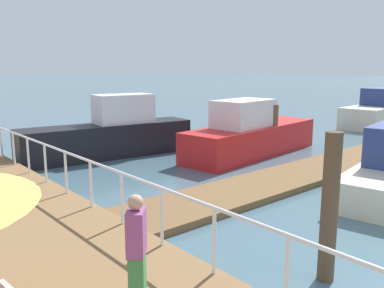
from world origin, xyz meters
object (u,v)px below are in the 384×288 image
object	(u,v)px
moored_boat_1	(111,134)
moored_boat_5	(251,135)
moored_boat_4	(378,112)
pedestrian_0	(137,251)

from	to	relation	value
moored_boat_1	moored_boat_5	size ratio (longest dim) A/B	0.98
moored_boat_1	moored_boat_5	world-z (taller)	moored_boat_1
moored_boat_4	moored_boat_5	bearing A→B (deg)	-177.85
moored_boat_5	pedestrian_0	distance (m)	11.65
moored_boat_4	pedestrian_0	distance (m)	22.63
moored_boat_4	pedestrian_0	bearing A→B (deg)	-162.04
pedestrian_0	moored_boat_5	bearing A→B (deg)	34.10
moored_boat_1	pedestrian_0	world-z (taller)	moored_boat_1
moored_boat_1	pedestrian_0	xyz separation A→B (m)	(-5.26, -9.93, 0.31)
moored_boat_1	pedestrian_0	size ratio (longest dim) A/B	4.52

